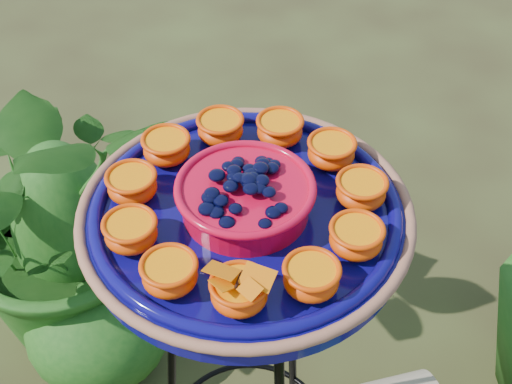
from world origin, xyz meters
TOP-DOWN VIEW (x-y plane):
  - tripod_stand at (-0.10, 0.02)m, footprint 0.44×0.44m
  - feeder_dish at (-0.10, 0.02)m, footprint 0.62×0.62m
  - shrub_back_left at (-0.69, 0.46)m, footprint 0.97×0.94m

SIDE VIEW (x-z plane):
  - shrub_back_left at x=-0.69m, z-range 0.00..0.82m
  - tripod_stand at x=-0.10m, z-range 0.10..1.03m
  - feeder_dish at x=-0.10m, z-range 0.91..1.02m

